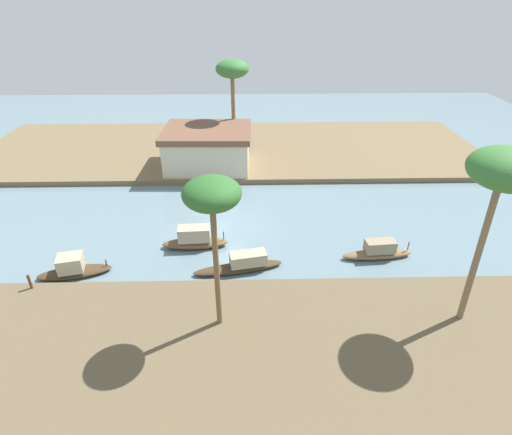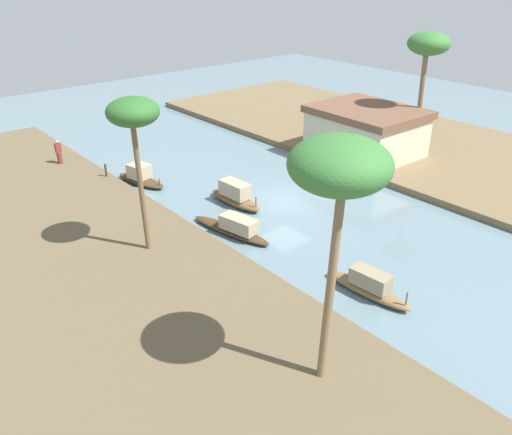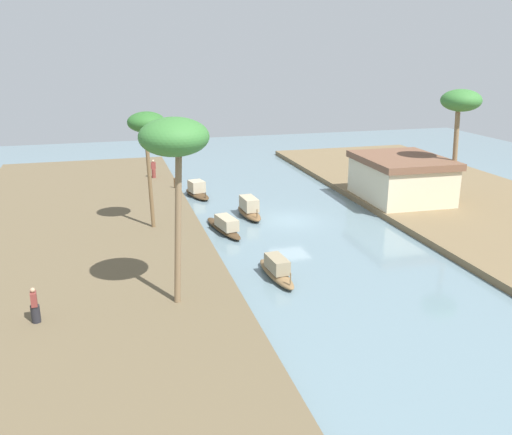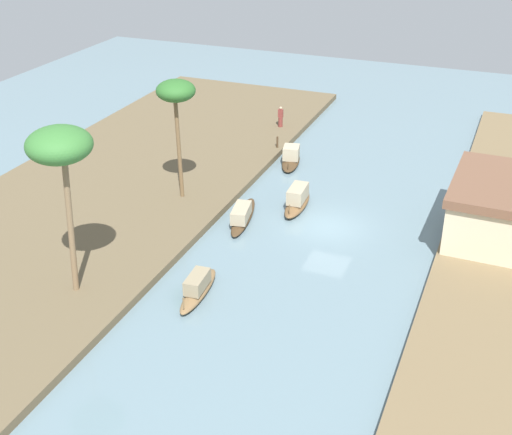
% 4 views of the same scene
% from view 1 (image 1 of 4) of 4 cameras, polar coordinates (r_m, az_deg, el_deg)
% --- Properties ---
extents(river_water, '(76.14, 76.14, 0.00)m').
position_cam_1_polar(river_water, '(27.12, -4.47, -1.11)').
color(river_water, slate).
rests_on(river_water, ground).
extents(riverbank_left, '(47.73, 15.68, 0.44)m').
position_cam_1_polar(riverbank_left, '(16.52, -6.92, -26.84)').
color(riverbank_left, brown).
rests_on(riverbank_left, ground).
extents(riverbank_right, '(47.73, 15.68, 0.44)m').
position_cam_1_polar(riverbank_right, '(39.87, -3.58, 9.79)').
color(riverbank_right, brown).
rests_on(riverbank_right, ground).
extents(sampan_upstream_small, '(4.11, 2.00, 1.28)m').
position_cam_1_polar(sampan_upstream_small, '(24.53, -24.65, -6.63)').
color(sampan_upstream_small, '#47331E').
rests_on(sampan_upstream_small, river_water).
extents(sampan_with_red_awning, '(4.26, 1.23, 1.18)m').
position_cam_1_polar(sampan_with_red_awning, '(24.76, 17.02, -4.63)').
color(sampan_with_red_awning, brown).
rests_on(sampan_with_red_awning, river_water).
extents(sampan_foreground, '(4.07, 1.34, 1.40)m').
position_cam_1_polar(sampan_foreground, '(24.86, -8.73, -3.10)').
color(sampan_foreground, brown).
rests_on(sampan_foreground, river_water).
extents(sampan_near_left_bank, '(5.19, 1.91, 1.11)m').
position_cam_1_polar(sampan_near_left_bank, '(22.73, -1.97, -6.65)').
color(sampan_near_left_bank, '#47331E').
rests_on(sampan_near_left_bank, river_water).
extents(mooring_post, '(0.14, 0.14, 0.84)m').
position_cam_1_polar(mooring_post, '(23.84, -29.56, -7.96)').
color(mooring_post, '#4C3823').
rests_on(mooring_post, riverbank_left).
extents(palm_tree_left_near, '(2.32, 2.32, 7.37)m').
position_cam_1_polar(palm_tree_left_near, '(15.43, -6.29, 2.80)').
color(palm_tree_left_near, brown).
rests_on(palm_tree_left_near, riverbank_left).
extents(palm_tree_left_far, '(2.97, 2.97, 8.34)m').
position_cam_1_polar(palm_tree_left_far, '(18.24, 32.09, 5.48)').
color(palm_tree_left_far, '#7F6647').
rests_on(palm_tree_left_far, riverbank_left).
extents(palm_tree_right_tall, '(2.83, 2.83, 8.32)m').
position_cam_1_polar(palm_tree_right_tall, '(36.16, -3.41, 20.04)').
color(palm_tree_right_tall, '#7F6647').
rests_on(palm_tree_right_tall, riverbank_right).
extents(riverside_building, '(7.44, 6.18, 3.26)m').
position_cam_1_polar(riverside_building, '(34.89, -6.88, 9.90)').
color(riverside_building, beige).
rests_on(riverside_building, riverbank_right).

